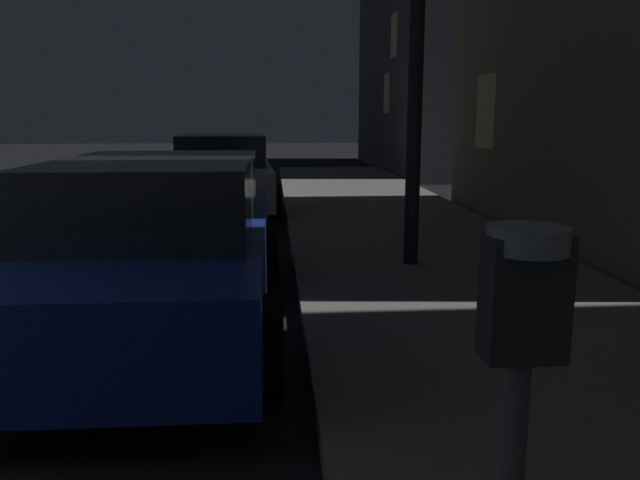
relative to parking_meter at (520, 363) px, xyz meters
The scene contains 3 objects.
parking_meter is the anchor object (origin of this frame).
car_blue 4.13m from the parking_meter, 111.52° to the left, with size 1.96×4.60×1.43m.
car_silver 10.55m from the parking_meter, 98.21° to the left, with size 2.14×4.38×1.43m.
Camera 1 is at (3.77, -2.37, 1.76)m, focal length 35.48 mm.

